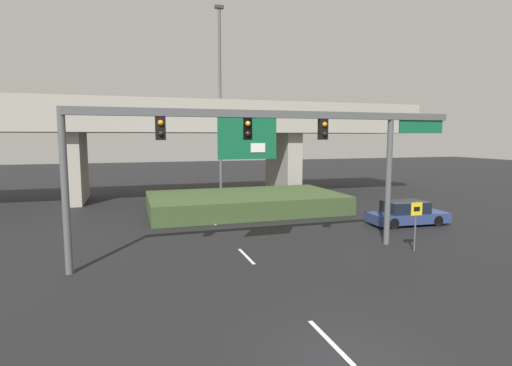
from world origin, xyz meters
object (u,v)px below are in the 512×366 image
at_px(highway_light_pole_near, 220,101).
at_px(parked_sedan_near_right, 407,214).
at_px(signal_gantry, 270,138).
at_px(speed_limit_sign, 416,219).

bearing_deg(highway_light_pole_near, parked_sedan_near_right, -54.53).
relative_size(signal_gantry, speed_limit_sign, 7.52).
distance_m(signal_gantry, parked_sedan_near_right, 11.62).
xyz_separation_m(signal_gantry, speed_limit_sign, (6.68, -1.46, -3.72)).
distance_m(speed_limit_sign, highway_light_pole_near, 19.29).
height_order(speed_limit_sign, parked_sedan_near_right, speed_limit_sign).
distance_m(speed_limit_sign, parked_sedan_near_right, 6.07).
bearing_deg(highway_light_pole_near, speed_limit_sign, -72.71).
distance_m(highway_light_pole_near, parked_sedan_near_right, 16.94).
distance_m(signal_gantry, speed_limit_sign, 7.78).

